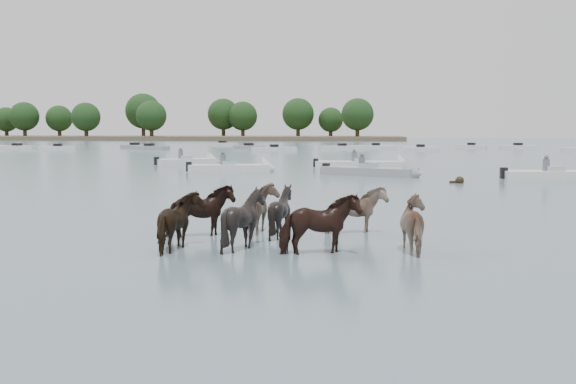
# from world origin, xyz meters

# --- Properties ---
(ground) EXTENTS (400.00, 400.00, 0.00)m
(ground) POSITION_xyz_m (0.00, 0.00, 0.00)
(ground) COLOR #4B606B
(ground) RESTS_ON ground
(shoreline) EXTENTS (160.00, 30.00, 1.00)m
(shoreline) POSITION_xyz_m (-70.00, 150.00, 0.50)
(shoreline) COLOR #4C4233
(shoreline) RESTS_ON ground
(pony_herd) EXTENTS (7.06, 4.32, 1.48)m
(pony_herd) POSITION_xyz_m (-0.38, 0.56, 0.58)
(pony_herd) COLOR black
(pony_herd) RESTS_ON ground
(swimming_pony) EXTENTS (0.72, 0.44, 0.44)m
(swimming_pony) POSITION_xyz_m (6.14, 18.56, 0.10)
(swimming_pony) COLOR black
(swimming_pony) RESTS_ON ground
(motorboat_a) EXTENTS (5.73, 2.63, 1.92)m
(motorboat_a) POSITION_xyz_m (-6.30, 25.51, 0.23)
(motorboat_a) COLOR silver
(motorboat_a) RESTS_ON ground
(motorboat_b) EXTENTS (6.15, 3.86, 1.92)m
(motorboat_b) POSITION_xyz_m (2.39, 23.06, 0.22)
(motorboat_b) COLOR gray
(motorboat_b) RESTS_ON ground
(motorboat_c) EXTENTS (6.79, 1.83, 1.92)m
(motorboat_c) POSITION_xyz_m (1.86, 30.80, 0.22)
(motorboat_c) COLOR silver
(motorboat_c) RESTS_ON ground
(motorboat_d) EXTENTS (5.94, 2.08, 1.92)m
(motorboat_d) POSITION_xyz_m (12.23, 21.51, 0.22)
(motorboat_d) COLOR silver
(motorboat_d) RESTS_ON ground
(motorboat_f) EXTENTS (5.04, 3.80, 1.92)m
(motorboat_f) POSITION_xyz_m (-11.43, 33.31, 0.23)
(motorboat_f) COLOR silver
(motorboat_f) RESTS_ON ground
(distant_flotilla) EXTENTS (104.55, 29.18, 0.93)m
(distant_flotilla) POSITION_xyz_m (-0.69, 72.26, 0.26)
(distant_flotilla) COLOR silver
(distant_flotilla) RESTS_ON ground
(treeline) EXTENTS (145.47, 23.45, 12.57)m
(treeline) POSITION_xyz_m (-71.75, 152.20, 6.59)
(treeline) COLOR #382619
(treeline) RESTS_ON ground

